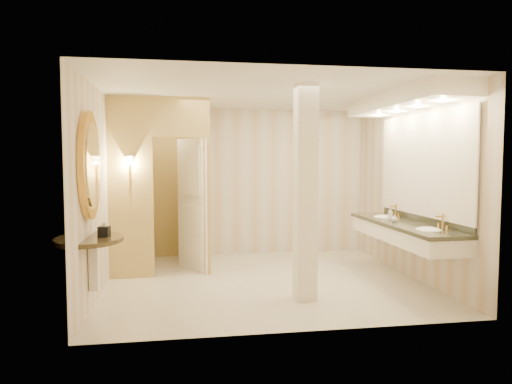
{
  "coord_description": "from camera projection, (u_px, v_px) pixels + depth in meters",
  "views": [
    {
      "loc": [
        -1.15,
        -6.44,
        1.76
      ],
      "look_at": [
        -0.09,
        0.2,
        1.29
      ],
      "focal_mm": 32.0,
      "sensor_mm": 36.0,
      "label": 1
    }
  ],
  "objects": [
    {
      "name": "soap_bottle_c",
      "position": [
        390.0,
        214.0,
        6.8
      ],
      "size": [
        0.07,
        0.07,
        0.18
      ],
      "primitive_type": "imported",
      "rotation": [
        0.0,
        0.0,
        -0.03
      ],
      "color": "#C6B28C",
      "rests_on": "vanity"
    },
    {
      "name": "wall_sconce",
      "position": [
        130.0,
        162.0,
        6.65
      ],
      "size": [
        0.14,
        0.14,
        0.42
      ],
      "color": "#BC923C",
      "rests_on": "toilet_closet"
    },
    {
      "name": "ceiling",
      "position": [
        265.0,
        94.0,
        6.46
      ],
      "size": [
        4.5,
        4.5,
        0.0
      ],
      "primitive_type": "plane",
      "rotation": [
        3.14,
        0.0,
        0.0
      ],
      "color": "silver",
      "rests_on": "wall_back"
    },
    {
      "name": "toilet",
      "position": [
        138.0,
        244.0,
        7.76
      ],
      "size": [
        0.54,
        0.74,
        0.67
      ],
      "primitive_type": "imported",
      "rotation": [
        0.0,
        0.0,
        2.86
      ],
      "color": "white",
      "rests_on": "floor"
    },
    {
      "name": "tissue_box",
      "position": [
        104.0,
        231.0,
        5.28
      ],
      "size": [
        0.14,
        0.14,
        0.12
      ],
      "primitive_type": "cube",
      "rotation": [
        0.0,
        0.0,
        -0.15
      ],
      "color": "black",
      "rests_on": "console_shelf"
    },
    {
      "name": "soap_bottle_b",
      "position": [
        394.0,
        218.0,
        6.53
      ],
      "size": [
        0.1,
        0.1,
        0.11
      ],
      "primitive_type": "imported",
      "rotation": [
        0.0,
        0.0,
        -0.24
      ],
      "color": "silver",
      "rests_on": "vanity"
    },
    {
      "name": "wall_back",
      "position": [
        246.0,
        182.0,
        8.53
      ],
      "size": [
        4.5,
        0.02,
        2.7
      ],
      "primitive_type": "cube",
      "color": "beige",
      "rests_on": "floor"
    },
    {
      "name": "wall_front",
      "position": [
        300.0,
        201.0,
        4.58
      ],
      "size": [
        4.5,
        0.02,
        2.7
      ],
      "primitive_type": "cube",
      "color": "beige",
      "rests_on": "floor"
    },
    {
      "name": "soap_bottle_a",
      "position": [
        390.0,
        215.0,
        6.85
      ],
      "size": [
        0.06,
        0.06,
        0.12
      ],
      "primitive_type": "imported",
      "rotation": [
        0.0,
        0.0,
        -0.16
      ],
      "color": "beige",
      "rests_on": "vanity"
    },
    {
      "name": "toilet_closet",
      "position": [
        185.0,
        184.0,
        7.33
      ],
      "size": [
        1.5,
        1.55,
        2.7
      ],
      "color": "tan",
      "rests_on": "floor"
    },
    {
      "name": "wall_right",
      "position": [
        411.0,
        187.0,
        6.91
      ],
      "size": [
        0.02,
        4.0,
        2.7
      ],
      "primitive_type": "cube",
      "color": "beige",
      "rests_on": "floor"
    },
    {
      "name": "wall_left",
      "position": [
        102.0,
        190.0,
        6.2
      ],
      "size": [
        0.02,
        4.0,
        2.7
      ],
      "primitive_type": "cube",
      "color": "beige",
      "rests_on": "floor"
    },
    {
      "name": "vanity",
      "position": [
        407.0,
        169.0,
        6.45
      ],
      "size": [
        0.75,
        2.64,
        2.09
      ],
      "color": "white",
      "rests_on": "floor"
    },
    {
      "name": "console_shelf",
      "position": [
        90.0,
        197.0,
        5.21
      ],
      "size": [
        0.95,
        0.95,
        1.93
      ],
      "color": "black",
      "rests_on": "floor"
    },
    {
      "name": "pillar",
      "position": [
        305.0,
        193.0,
        5.68
      ],
      "size": [
        0.26,
        0.26,
        2.7
      ],
      "primitive_type": "cube",
      "color": "white",
      "rests_on": "floor"
    },
    {
      "name": "floor",
      "position": [
        264.0,
        281.0,
        6.65
      ],
      "size": [
        4.5,
        4.5,
        0.0
      ],
      "primitive_type": "plane",
      "color": "beige",
      "rests_on": "ground"
    }
  ]
}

